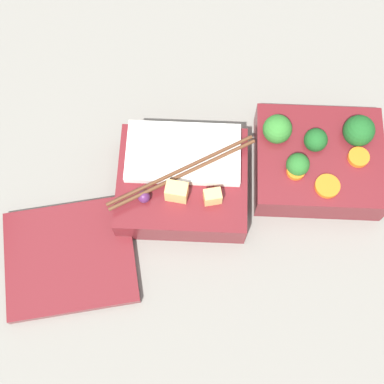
% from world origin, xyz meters
% --- Properties ---
extents(ground_plane, '(3.00, 3.00, 0.00)m').
position_xyz_m(ground_plane, '(0.00, 0.00, 0.00)').
color(ground_plane, slate).
extents(bento_tray_vegetable, '(0.18, 0.15, 0.08)m').
position_xyz_m(bento_tray_vegetable, '(-0.10, -0.02, 0.03)').
color(bento_tray_vegetable, maroon).
rests_on(bento_tray_vegetable, ground_plane).
extents(bento_tray_rice, '(0.19, 0.15, 0.08)m').
position_xyz_m(bento_tray_rice, '(0.09, 0.02, 0.03)').
color(bento_tray_rice, maroon).
rests_on(bento_tray_rice, ground_plane).
extents(bento_lid, '(0.20, 0.18, 0.01)m').
position_xyz_m(bento_lid, '(0.23, 0.13, 0.01)').
color(bento_lid, maroon).
rests_on(bento_lid, ground_plane).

